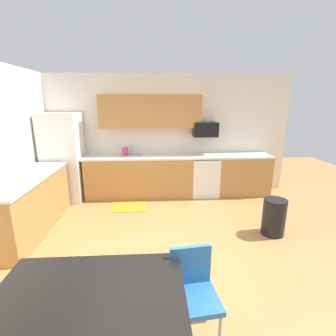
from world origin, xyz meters
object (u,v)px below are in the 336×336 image
oven_range (204,176)px  trash_bin (274,217)px  dining_table (89,300)px  chair_near_table (193,288)px  microwave (205,129)px  refrigerator (64,157)px  kettle (125,152)px

oven_range → trash_bin: bearing=-67.5°
dining_table → chair_near_table: size_ratio=1.65×
microwave → chair_near_table: size_ratio=0.64×
trash_bin → oven_range: bearing=112.5°
refrigerator → kettle: (1.31, 0.13, 0.08)m
oven_range → trash_bin: size_ratio=1.52×
kettle → oven_range: bearing=-1.6°
dining_table → kettle: bearing=92.0°
refrigerator → chair_near_table: 4.17m
microwave → chair_near_table: bearing=-102.8°
oven_range → dining_table: bearing=-113.2°
refrigerator → microwave: refrigerator is taller
chair_near_table → dining_table: bearing=-160.6°
microwave → dining_table: size_ratio=0.39×
dining_table → refrigerator: bearing=111.1°
microwave → kettle: bearing=-178.4°
refrigerator → trash_bin: refrigerator is taller
oven_range → refrigerator: bearing=-178.5°
refrigerator → trash_bin: size_ratio=3.14×
chair_near_table → kettle: size_ratio=4.25×
dining_table → kettle: kettle is taller
microwave → oven_range: bearing=-90.0°
refrigerator → kettle: refrigerator is taller
refrigerator → dining_table: refrigerator is taller
refrigerator → chair_near_table: bearing=-56.9°
dining_table → chair_near_table: bearing=19.4°
trash_bin → kettle: 3.26m
oven_range → chair_near_table: 3.65m
dining_table → chair_near_table: (0.82, 0.29, -0.19)m
dining_table → kettle: (-0.14, 3.89, 0.32)m
oven_range → microwave: size_ratio=1.69×
oven_range → microwave: 1.06m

